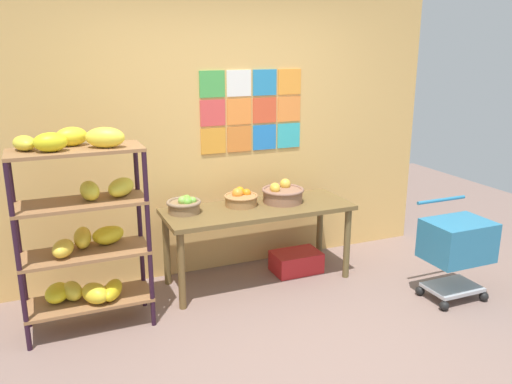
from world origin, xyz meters
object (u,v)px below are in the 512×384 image
display_table (258,216)px  fruit_basket_left (241,198)px  produce_crate_under_table (296,262)px  banana_shelf_unit (85,225)px  fruit_basket_back_right (282,194)px  fruit_basket_right (184,205)px  shopping_cart (457,244)px

display_table → fruit_basket_left: 0.22m
produce_crate_under_table → banana_shelf_unit: bearing=-171.8°
produce_crate_under_table → fruit_basket_back_right: bearing=170.3°
banana_shelf_unit → produce_crate_under_table: 2.04m
banana_shelf_unit → display_table: size_ratio=0.91×
display_table → fruit_basket_left: (-0.12, 0.11, 0.15)m
fruit_basket_right → produce_crate_under_table: size_ratio=0.66×
banana_shelf_unit → shopping_cart: (2.87, -0.73, -0.32)m
display_table → produce_crate_under_table: 0.66m
shopping_cart → fruit_basket_back_right: bearing=149.7°
fruit_basket_back_right → fruit_basket_right: (-0.91, 0.04, -0.01)m
shopping_cart → produce_crate_under_table: bearing=146.4°
banana_shelf_unit → fruit_basket_back_right: banana_shelf_unit is taller
banana_shelf_unit → fruit_basket_left: banana_shelf_unit is taller
display_table → produce_crate_under_table: bearing=5.3°
fruit_basket_right → shopping_cart: 2.31m
fruit_basket_right → fruit_basket_left: bearing=1.4°
fruit_basket_right → fruit_basket_back_right: bearing=-2.4°
fruit_basket_back_right → produce_crate_under_table: bearing=-9.7°
banana_shelf_unit → shopping_cart: banana_shelf_unit is taller
banana_shelf_unit → display_table: banana_shelf_unit is taller
fruit_basket_right → shopping_cart: size_ratio=0.36×
shopping_cart → fruit_basket_left: bearing=156.6°
fruit_basket_left → produce_crate_under_table: bearing=-8.1°
produce_crate_under_table → shopping_cart: bearing=-45.9°
fruit_basket_back_right → produce_crate_under_table: size_ratio=0.86×
fruit_basket_back_right → fruit_basket_right: bearing=177.6°
banana_shelf_unit → produce_crate_under_table: size_ratio=3.42×
banana_shelf_unit → fruit_basket_right: banana_shelf_unit is taller
display_table → produce_crate_under_table: size_ratio=3.74×
banana_shelf_unit → produce_crate_under_table: (1.90, 0.27, -0.71)m
fruit_basket_right → produce_crate_under_table: bearing=-3.4°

